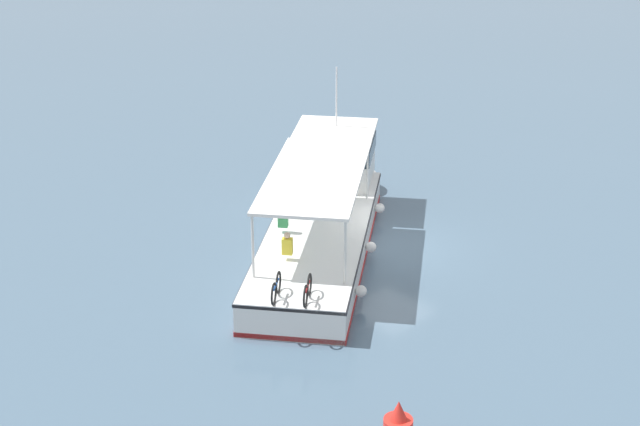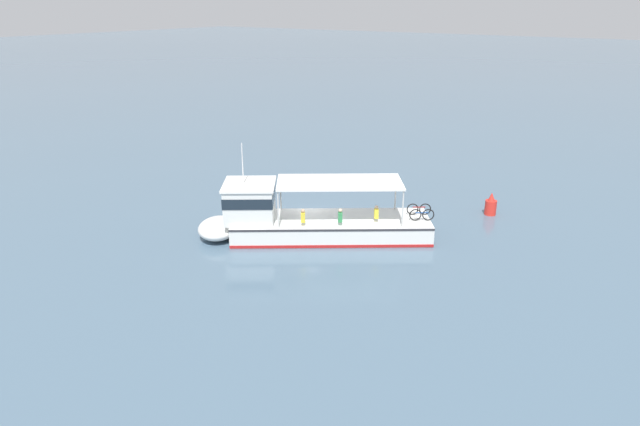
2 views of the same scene
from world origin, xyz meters
TOP-DOWN VIEW (x-y plane):
  - ground_plane at (0.00, 0.00)m, footprint 400.00×400.00m
  - ferry_main at (2.15, 1.11)m, footprint 9.97×12.10m
  - channel_buoy at (-7.33, 8.43)m, footprint 0.70×0.70m

SIDE VIEW (x-z plane):
  - ground_plane at x=0.00m, z-range 0.00..0.00m
  - channel_buoy at x=-7.33m, z-range -0.13..1.27m
  - ferry_main at x=2.15m, z-range -1.64..3.68m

